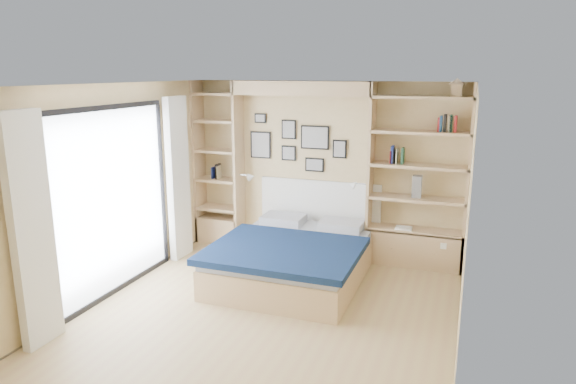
% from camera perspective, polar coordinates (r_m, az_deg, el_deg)
% --- Properties ---
extents(ground, '(4.50, 4.50, 0.00)m').
position_cam_1_polar(ground, '(5.86, -2.25, -13.42)').
color(ground, tan).
rests_on(ground, ground).
extents(room_shell, '(4.50, 4.50, 4.50)m').
position_cam_1_polar(room_shell, '(6.97, -0.59, 0.39)').
color(room_shell, '#D8B983').
rests_on(room_shell, ground).
extents(bed, '(1.82, 2.28, 1.07)m').
position_cam_1_polar(bed, '(6.71, 0.70, -7.21)').
color(bed, tan).
rests_on(bed, ground).
extents(photo_gallery, '(1.48, 0.02, 0.82)m').
position_cam_1_polar(photo_gallery, '(7.55, 0.79, 5.46)').
color(photo_gallery, black).
rests_on(photo_gallery, ground).
extents(reading_lamps, '(1.92, 0.12, 0.15)m').
position_cam_1_polar(reading_lamps, '(7.38, 1.33, 1.31)').
color(reading_lamps, silver).
rests_on(reading_lamps, ground).
extents(shelf_decor, '(3.59, 0.23, 2.03)m').
position_cam_1_polar(shelf_decor, '(7.03, 12.62, 5.28)').
color(shelf_decor, '#A51E1E').
rests_on(shelf_decor, ground).
extents(deck, '(3.20, 4.00, 0.05)m').
position_cam_1_polar(deck, '(7.85, -27.67, -7.90)').
color(deck, '#6E6451').
rests_on(deck, ground).
extents(deck_chair, '(0.52, 0.76, 0.71)m').
position_cam_1_polar(deck_chair, '(7.53, -23.97, -5.68)').
color(deck_chair, tan).
rests_on(deck_chair, ground).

